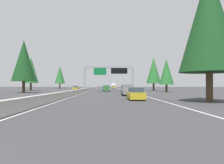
{
  "coord_description": "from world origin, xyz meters",
  "views": [
    {
      "loc": [
        -3.62,
        -5.49,
        1.75
      ],
      "look_at": [
        61.32,
        -6.98,
        2.72
      ],
      "focal_mm": 33.69,
      "sensor_mm": 36.0,
      "label": 1
    }
  ],
  "objects_px": {
    "conifer_right_foreground": "(209,20)",
    "conifer_left_near": "(24,61)",
    "sign_gantry_overhead": "(109,71)",
    "minivan_near_center": "(106,88)",
    "conifer_right_mid": "(154,70)",
    "sedan_near_right": "(107,88)",
    "conifer_left_far": "(60,75)",
    "oncoming_near": "(76,88)",
    "sedan_distant_b": "(136,94)",
    "conifer_left_mid": "(31,70)",
    "conifer_right_near": "(166,72)",
    "sedan_mid_center": "(114,87)",
    "box_truck_mid_left": "(113,85)",
    "pickup_distant_a": "(127,90)"
  },
  "relations": [
    {
      "from": "oncoming_near",
      "to": "conifer_right_near",
      "type": "distance_m",
      "value": 38.91
    },
    {
      "from": "oncoming_near",
      "to": "conifer_left_mid",
      "type": "bearing_deg",
      "value": -49.42
    },
    {
      "from": "sign_gantry_overhead",
      "to": "minivan_near_center",
      "type": "height_order",
      "value": "sign_gantry_overhead"
    },
    {
      "from": "sedan_near_right",
      "to": "conifer_left_far",
      "type": "distance_m",
      "value": 41.27
    },
    {
      "from": "box_truck_mid_left",
      "to": "conifer_left_far",
      "type": "height_order",
      "value": "conifer_left_far"
    },
    {
      "from": "conifer_right_mid",
      "to": "conifer_left_far",
      "type": "distance_m",
      "value": 55.92
    },
    {
      "from": "box_truck_mid_left",
      "to": "conifer_right_foreground",
      "type": "height_order",
      "value": "conifer_right_foreground"
    },
    {
      "from": "sign_gantry_overhead",
      "to": "conifer_left_near",
      "type": "xyz_separation_m",
      "value": [
        -4.79,
        19.88,
        2.15
      ]
    },
    {
      "from": "oncoming_near",
      "to": "conifer_left_near",
      "type": "distance_m",
      "value": 33.38
    },
    {
      "from": "conifer_right_near",
      "to": "conifer_right_mid",
      "type": "bearing_deg",
      "value": 0.81
    },
    {
      "from": "conifer_left_mid",
      "to": "conifer_left_far",
      "type": "relative_size",
      "value": 0.94
    },
    {
      "from": "pickup_distant_a",
      "to": "conifer_left_mid",
      "type": "bearing_deg",
      "value": 40.37
    },
    {
      "from": "sedan_mid_center",
      "to": "box_truck_mid_left",
      "type": "bearing_deg",
      "value": -0.98
    },
    {
      "from": "sign_gantry_overhead",
      "to": "conifer_left_near",
      "type": "relative_size",
      "value": 1.03
    },
    {
      "from": "sedan_near_right",
      "to": "conifer_right_foreground",
      "type": "distance_m",
      "value": 54.71
    },
    {
      "from": "minivan_near_center",
      "to": "conifer_right_foreground",
      "type": "distance_m",
      "value": 41.44
    },
    {
      "from": "pickup_distant_a",
      "to": "box_truck_mid_left",
      "type": "relative_size",
      "value": 0.66
    },
    {
      "from": "pickup_distant_a",
      "to": "oncoming_near",
      "type": "height_order",
      "value": "pickup_distant_a"
    },
    {
      "from": "conifer_left_near",
      "to": "conifer_left_far",
      "type": "relative_size",
      "value": 1.05
    },
    {
      "from": "conifer_right_mid",
      "to": "conifer_left_near",
      "type": "distance_m",
      "value": 39.13
    },
    {
      "from": "sign_gantry_overhead",
      "to": "conifer_right_mid",
      "type": "bearing_deg",
      "value": -46.26
    },
    {
      "from": "conifer_right_mid",
      "to": "sedan_near_right",
      "type": "bearing_deg",
      "value": 64.62
    },
    {
      "from": "sign_gantry_overhead",
      "to": "conifer_right_mid",
      "type": "distance_m",
      "value": 20.11
    },
    {
      "from": "sign_gantry_overhead",
      "to": "pickup_distant_a",
      "type": "height_order",
      "value": "sign_gantry_overhead"
    },
    {
      "from": "conifer_right_foreground",
      "to": "conifer_left_mid",
      "type": "distance_m",
      "value": 59.98
    },
    {
      "from": "conifer_right_foreground",
      "to": "conifer_left_near",
      "type": "bearing_deg",
      "value": 47.67
    },
    {
      "from": "oncoming_near",
      "to": "conifer_left_near",
      "type": "relative_size",
      "value": 0.36
    },
    {
      "from": "box_truck_mid_left",
      "to": "oncoming_near",
      "type": "distance_m",
      "value": 47.31
    },
    {
      "from": "sedan_distant_b",
      "to": "conifer_left_mid",
      "type": "relative_size",
      "value": 0.4
    },
    {
      "from": "minivan_near_center",
      "to": "conifer_left_mid",
      "type": "xyz_separation_m",
      "value": [
        8.82,
        24.89,
        5.75
      ]
    },
    {
      "from": "minivan_near_center",
      "to": "sedan_mid_center",
      "type": "xyz_separation_m",
      "value": [
        49.84,
        -3.73,
        -0.27
      ]
    },
    {
      "from": "oncoming_near",
      "to": "conifer_left_far",
      "type": "relative_size",
      "value": 0.38
    },
    {
      "from": "box_truck_mid_left",
      "to": "conifer_left_mid",
      "type": "xyz_separation_m",
      "value": [
        -55.72,
        28.87,
        5.09
      ]
    },
    {
      "from": "sign_gantry_overhead",
      "to": "conifer_left_far",
      "type": "bearing_deg",
      "value": 24.69
    },
    {
      "from": "minivan_near_center",
      "to": "conifer_left_far",
      "type": "bearing_deg",
      "value": 27.13
    },
    {
      "from": "box_truck_mid_left",
      "to": "conifer_right_near",
      "type": "bearing_deg",
      "value": -170.87
    },
    {
      "from": "pickup_distant_a",
      "to": "oncoming_near",
      "type": "distance_m",
      "value": 47.48
    },
    {
      "from": "minivan_near_center",
      "to": "conifer_left_mid",
      "type": "distance_m",
      "value": 27.03
    },
    {
      "from": "sedan_mid_center",
      "to": "conifer_left_near",
      "type": "xyz_separation_m",
      "value": [
        -61.75,
        22.78,
        6.77
      ]
    },
    {
      "from": "oncoming_near",
      "to": "conifer_left_far",
      "type": "distance_m",
      "value": 29.93
    },
    {
      "from": "conifer_right_foreground",
      "to": "conifer_right_mid",
      "type": "xyz_separation_m",
      "value": [
        46.0,
        -4.37,
        -2.06
      ]
    },
    {
      "from": "conifer_right_near",
      "to": "conifer_left_near",
      "type": "height_order",
      "value": "conifer_left_near"
    },
    {
      "from": "sedan_mid_center",
      "to": "conifer_left_far",
      "type": "distance_m",
      "value": 28.53
    },
    {
      "from": "oncoming_near",
      "to": "conifer_left_near",
      "type": "xyz_separation_m",
      "value": [
        -31.88,
        7.19,
        6.77
      ]
    },
    {
      "from": "minivan_near_center",
      "to": "box_truck_mid_left",
      "type": "xyz_separation_m",
      "value": [
        64.54,
        -3.98,
        0.66
      ]
    },
    {
      "from": "conifer_right_foreground",
      "to": "sedan_distant_b",
      "type": "bearing_deg",
      "value": 65.4
    },
    {
      "from": "minivan_near_center",
      "to": "conifer_left_near",
      "type": "distance_m",
      "value": 23.39
    },
    {
      "from": "sedan_distant_b",
      "to": "oncoming_near",
      "type": "xyz_separation_m",
      "value": [
        55.88,
        15.53,
        0.0
      ]
    },
    {
      "from": "sedan_distant_b",
      "to": "box_truck_mid_left",
      "type": "xyz_separation_m",
      "value": [
        100.44,
        -0.32,
        0.93
      ]
    },
    {
      "from": "minivan_near_center",
      "to": "conifer_left_mid",
      "type": "height_order",
      "value": "conifer_left_mid"
    }
  ]
}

